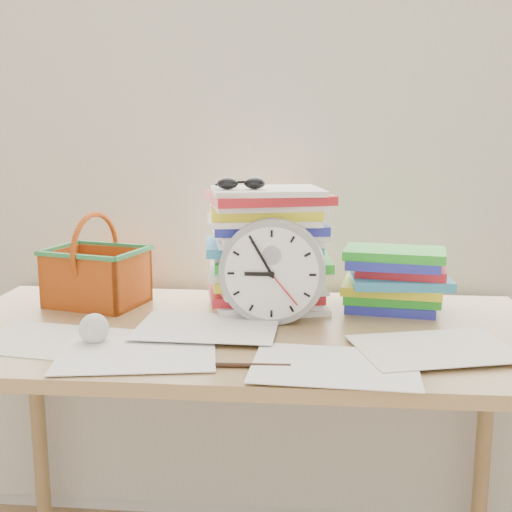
# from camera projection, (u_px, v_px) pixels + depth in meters

# --- Properties ---
(curtain) EXTENTS (2.40, 0.01, 2.50)m
(curtain) POSITION_uv_depth(u_px,v_px,m) (257.00, 94.00, 1.76)
(curtain) COLOR beige
(curtain) RESTS_ON room_shell
(desk) EXTENTS (1.40, 0.70, 0.75)m
(desk) POSITION_uv_depth(u_px,v_px,m) (242.00, 358.00, 1.50)
(desk) COLOR olive
(desk) RESTS_ON ground
(paper_stack) EXTENTS (0.36, 0.32, 0.31)m
(paper_stack) POSITION_uv_depth(u_px,v_px,m) (267.00, 249.00, 1.63)
(paper_stack) COLOR white
(paper_stack) RESTS_ON desk
(clock) EXTENTS (0.25, 0.05, 0.25)m
(clock) POSITION_uv_depth(u_px,v_px,m) (272.00, 271.00, 1.51)
(clock) COLOR gray
(clock) RESTS_ON desk
(sunglasses) EXTENTS (0.15, 0.14, 0.03)m
(sunglasses) POSITION_uv_depth(u_px,v_px,m) (241.00, 183.00, 1.55)
(sunglasses) COLOR black
(sunglasses) RESTS_ON paper_stack
(book_stack) EXTENTS (0.28, 0.22, 0.16)m
(book_stack) POSITION_uv_depth(u_px,v_px,m) (396.00, 279.00, 1.63)
(book_stack) COLOR white
(book_stack) RESTS_ON desk
(basket) EXTENTS (0.28, 0.24, 0.24)m
(basket) POSITION_uv_depth(u_px,v_px,m) (96.00, 260.00, 1.67)
(basket) COLOR #BF5012
(basket) RESTS_ON desk
(crumpled_ball) EXTENTS (0.07, 0.07, 0.07)m
(crumpled_ball) POSITION_uv_depth(u_px,v_px,m) (94.00, 328.00, 1.37)
(crumpled_ball) COLOR silver
(crumpled_ball) RESTS_ON desk
(pen) EXTENTS (0.15, 0.02, 0.01)m
(pen) POSITION_uv_depth(u_px,v_px,m) (253.00, 366.00, 1.23)
(pen) COLOR black
(pen) RESTS_ON desk
(scattered_papers) EXTENTS (1.26, 0.42, 0.02)m
(scattered_papers) POSITION_uv_depth(u_px,v_px,m) (242.00, 325.00, 1.49)
(scattered_papers) COLOR white
(scattered_papers) RESTS_ON desk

